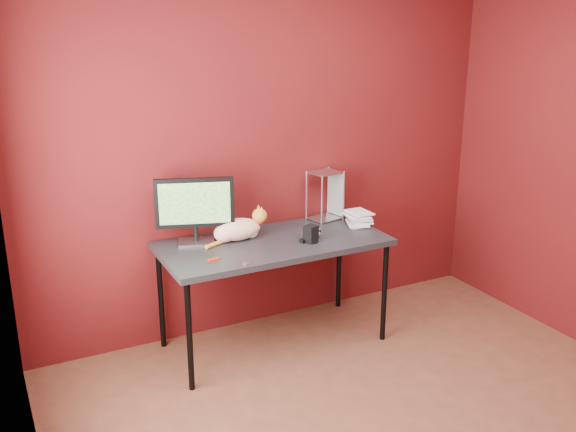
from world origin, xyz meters
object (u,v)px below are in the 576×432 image
cat (238,229)px  skull_mug (314,233)px  speaker (311,234)px  book_stack (350,157)px  monitor (195,207)px  desk (273,248)px

cat → skull_mug: 0.50m
speaker → book_stack: size_ratio=0.11×
monitor → speaker: bearing=-6.5°
speaker → cat: bearing=125.5°
monitor → cat: 0.33m
desk → skull_mug: 0.29m
monitor → cat: bearing=5.9°
desk → monitor: (-0.47, 0.19, 0.30)m
desk → monitor: monitor is taller
cat → book_stack: 0.92m
speaker → book_stack: (0.41, 0.21, 0.44)m
skull_mug → book_stack: 0.60m
skull_mug → monitor: bearing=144.0°
desk → cat: cat is taller
skull_mug → desk: bearing=145.7°
skull_mug → book_stack: book_stack is taller
monitor → book_stack: 1.13m
desk → monitor: 0.59m
monitor → skull_mug: bearing=-2.1°
cat → desk: bearing=-30.8°
desk → monitor: bearing=158.5°
cat → speaker: bearing=-30.8°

